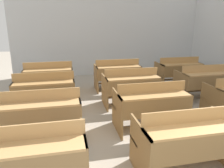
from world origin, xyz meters
TOP-DOWN VIEW (x-y plane):
  - wall_back at (0.00, 7.27)m, footprint 6.91×0.06m
  - bench_front_left at (-2.11, 1.50)m, footprint 1.27×0.74m
  - bench_front_center at (-0.19, 1.50)m, footprint 1.27×0.74m
  - bench_second_left at (-2.08, 2.73)m, footprint 1.27×0.74m
  - bench_second_center at (-0.17, 2.74)m, footprint 1.27×0.74m
  - bench_third_left at (-2.12, 3.98)m, footprint 1.27×0.74m
  - bench_third_center at (-0.17, 3.97)m, footprint 1.27×0.74m
  - bench_third_right at (1.74, 3.97)m, footprint 1.27×0.74m
  - bench_back_left at (-2.10, 5.25)m, footprint 1.27×0.74m
  - bench_back_center at (-0.19, 5.24)m, footprint 1.27×0.74m
  - bench_back_right at (1.74, 5.22)m, footprint 1.27×0.74m
  - wastepaper_bin at (3.16, 5.95)m, footprint 0.24×0.24m

SIDE VIEW (x-z plane):
  - wastepaper_bin at x=3.16m, z-range 0.00..0.30m
  - bench_front_left at x=-2.11m, z-range 0.03..0.92m
  - bench_front_center at x=-0.19m, z-range 0.03..0.92m
  - bench_second_left at x=-2.08m, z-range 0.03..0.92m
  - bench_second_center at x=-0.17m, z-range 0.03..0.92m
  - bench_third_left at x=-2.12m, z-range 0.03..0.92m
  - bench_third_center at x=-0.17m, z-range 0.03..0.92m
  - bench_third_right at x=1.74m, z-range 0.03..0.92m
  - bench_back_left at x=-2.10m, z-range 0.03..0.92m
  - bench_back_center at x=-0.19m, z-range 0.03..0.92m
  - bench_back_right at x=1.74m, z-range 0.03..0.92m
  - wall_back at x=0.00m, z-range 0.00..3.05m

